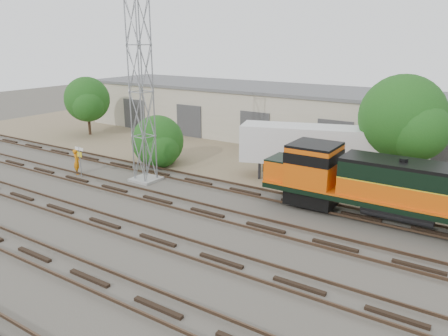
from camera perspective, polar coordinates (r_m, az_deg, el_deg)
The scene contains 12 objects.
ground at distance 25.54m, azimuth -4.16°, elevation -7.05°, with size 140.00×140.00×0.00m, color #47423A.
dirt_strip at distance 37.85m, azimuth 9.68°, elevation 0.73°, with size 80.00×16.00×0.02m, color #726047.
tracks at distance 23.43m, azimuth -8.66°, elevation -9.29°, with size 80.00×20.40×0.28m.
warehouse at distance 44.52m, azimuth 14.08°, elevation 6.35°, with size 58.40×10.40×5.30m.
locomotive at distance 26.20m, azimuth 21.43°, elevation -2.39°, with size 15.92×2.79×3.83m.
signal_tower at distance 31.79m, azimuth -10.72°, elevation 9.31°, with size 1.92×1.92×12.98m.
sign_post at distance 34.84m, azimuth -18.33°, elevation 1.51°, with size 0.96×0.10×2.35m.
worker at distance 35.80m, azimuth -18.68°, elevation 0.78°, with size 0.72×0.47×1.98m, color orange.
semi_trailer at distance 32.89m, azimuth 14.27°, elevation 2.58°, with size 13.27×6.60×4.03m.
tree_west at distance 49.43m, azimuth -17.42°, elevation 8.37°, with size 5.04×4.80×6.28m.
tree_mid at distance 36.82m, azimuth -8.55°, elevation 3.23°, with size 4.57×4.35×4.35m.
tree_east at distance 32.29m, azimuth 22.67°, elevation 5.75°, with size 6.18×5.89×7.95m.
Camera 1 is at (14.30, -18.51, 10.27)m, focal length 35.00 mm.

